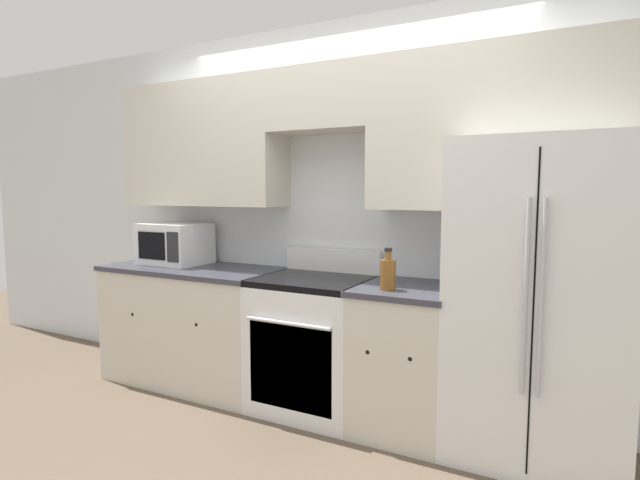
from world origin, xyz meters
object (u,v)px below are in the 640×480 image
object	(u,v)px
refrigerator	(539,301)
bottle	(388,273)
microwave	(175,244)
oven_range	(313,343)

from	to	relation	value
refrigerator	bottle	size ratio (longest dim) A/B	7.10
refrigerator	microwave	xyz separation A→B (m)	(-2.60, 0.03, 0.18)
bottle	refrigerator	bearing A→B (deg)	13.07
bottle	oven_range	bearing A→B (deg)	165.09
refrigerator	bottle	bearing A→B (deg)	-166.93
bottle	microwave	bearing A→B (deg)	173.40
microwave	oven_range	bearing A→B (deg)	-2.73
oven_range	bottle	size ratio (longest dim) A/B	4.30
oven_range	refrigerator	xyz separation A→B (m)	(1.35, 0.03, 0.41)
oven_range	bottle	xyz separation A→B (m)	(0.57, -0.15, 0.53)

